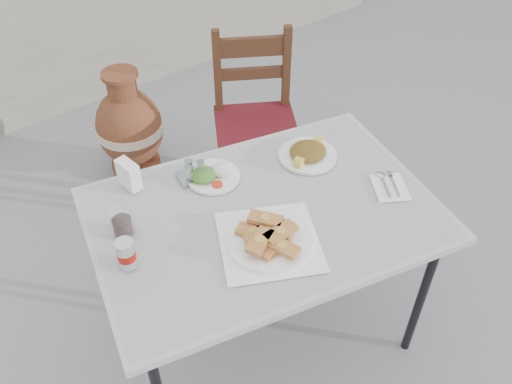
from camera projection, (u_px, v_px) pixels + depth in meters
ground at (281, 329)px, 2.59m from camera, size 80.00×80.00×0.00m
cafe_table at (264, 221)px, 2.10m from camera, size 1.47×1.16×0.79m
pide_plate at (269, 236)px, 1.92m from camera, size 0.48×0.48×0.07m
salad_rice_plate at (213, 174)px, 2.19m from camera, size 0.22×0.22×0.05m
salad_chopped_plate at (308, 153)px, 2.29m from camera, size 0.25×0.25×0.05m
soda_can at (126, 254)px, 1.83m from camera, size 0.06×0.06×0.12m
cola_glass at (122, 223)px, 1.94m from camera, size 0.08×0.08×0.11m
napkin_holder at (129, 175)px, 2.13m from camera, size 0.07×0.11×0.12m
condiment_caddy at (193, 172)px, 2.19m from camera, size 0.13×0.11×0.08m
cutlery_napkin at (389, 185)px, 2.17m from camera, size 0.20×0.21×0.01m
chair at (255, 122)px, 2.98m from camera, size 0.60×0.60×0.99m
terracotta_urn at (130, 128)px, 3.25m from camera, size 0.40×0.40×0.70m
back_wall at (48, 26)px, 3.65m from camera, size 6.00×0.25×1.20m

